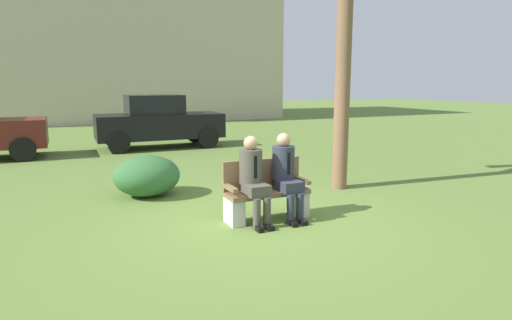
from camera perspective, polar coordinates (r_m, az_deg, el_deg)
The scene contains 7 objects.
ground_plane at distance 6.43m, azimuth 0.69°, elevation -8.35°, with size 80.00×80.00×0.00m, color olive.
park_bench at distance 6.54m, azimuth 1.31°, elevation -4.45°, with size 1.28×0.44×0.90m.
seated_man_left at distance 6.25m, azimuth -0.36°, elevation -2.04°, with size 0.34×0.72×1.29m.
seated_man_right at distance 6.49m, azimuth 4.00°, elevation -1.53°, with size 0.34×0.72×1.30m.
shrub_near_bench at distance 8.10m, azimuth -14.24°, elevation -2.04°, with size 1.20×1.10×0.75m, color #326634.
parked_car_far at distance 14.08m, azimuth -12.78°, elevation 4.99°, with size 3.93×1.76×1.68m.
building_backdrop at distance 27.53m, azimuth -16.41°, elevation 17.62°, with size 16.52×9.26×11.58m.
Camera 1 is at (-2.65, -5.49, 2.04)m, focal length 30.19 mm.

